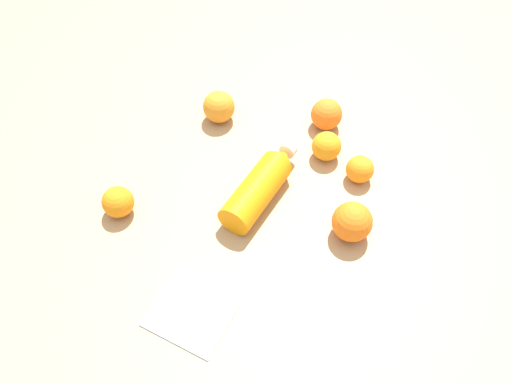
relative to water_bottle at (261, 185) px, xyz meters
name	(u,v)px	position (x,y,z in m)	size (l,w,h in m)	color
ground_plane	(254,206)	(0.01, -0.03, -0.04)	(2.40, 2.40, 0.00)	tan
water_bottle	(261,185)	(0.00, 0.00, 0.00)	(0.14, 0.25, 0.07)	orange
orange_0	(219,107)	(-0.25, 0.08, 0.00)	(0.08, 0.08, 0.08)	orange
orange_1	(118,202)	(-0.17, -0.25, 0.00)	(0.07, 0.07, 0.07)	orange
orange_2	(352,222)	(0.19, 0.07, 0.00)	(0.08, 0.08, 0.08)	orange
orange_3	(327,146)	(0.01, 0.19, 0.00)	(0.07, 0.07, 0.07)	orange
orange_4	(327,114)	(-0.06, 0.26, 0.00)	(0.08, 0.08, 0.08)	orange
orange_5	(360,169)	(0.11, 0.19, -0.01)	(0.06, 0.06, 0.06)	orange
folded_napkin	(192,312)	(0.12, -0.28, -0.03)	(0.14, 0.13, 0.01)	#99BFD8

